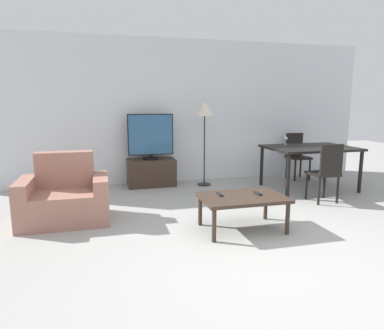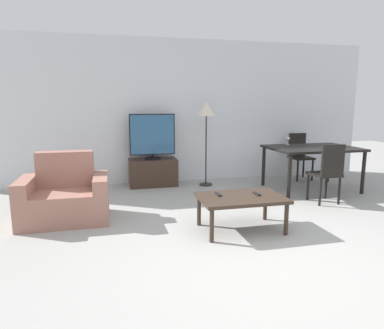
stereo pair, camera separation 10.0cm
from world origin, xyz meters
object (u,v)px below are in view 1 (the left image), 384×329
object	(u,v)px
dining_chair_near	(326,170)
dining_chair_far	(297,153)
floor_lamp	(205,113)
remote_primary	(220,194)
tv_stand	(151,172)
armchair	(65,198)
wine_glass_left	(286,139)
remote_secondary	(258,193)
coffee_table	(243,200)
dining_table	(310,151)
tv	(151,137)

from	to	relation	value
dining_chair_near	dining_chair_far	world-z (taller)	same
floor_lamp	remote_primary	xyz separation A→B (m)	(-0.47, -2.20, -0.91)
tv_stand	dining_chair_far	xyz separation A→B (m)	(2.94, -0.10, 0.26)
armchair	dining_chair_far	world-z (taller)	dining_chair_far
wine_glass_left	dining_chair_near	bearing A→B (deg)	-90.47
dining_chair_far	remote_secondary	world-z (taller)	dining_chair_far
armchair	floor_lamp	size ratio (longest dim) A/B	0.71
floor_lamp	remote_primary	world-z (taller)	floor_lamp
floor_lamp	dining_chair_near	bearing A→B (deg)	-47.25
tv_stand	dining_chair_far	world-z (taller)	dining_chair_far
coffee_table	floor_lamp	bearing A→B (deg)	84.67
tv_stand	dining_table	distance (m)	2.87
remote_secondary	floor_lamp	bearing A→B (deg)	89.84
coffee_table	floor_lamp	distance (m)	2.52
dining_chair_near	remote_primary	bearing A→B (deg)	-162.05
dining_chair_far	floor_lamp	size ratio (longest dim) A/B	0.59
dining_chair_near	floor_lamp	xyz separation A→B (m)	(-1.46, 1.58, 0.83)
armchair	tv_stand	size ratio (longest dim) A/B	1.26
coffee_table	dining_chair_near	distance (m)	1.83
coffee_table	dining_chair_far	distance (m)	3.27
armchair	dining_chair_far	bearing A→B (deg)	19.75
tv_stand	wine_glass_left	world-z (taller)	wine_glass_left
dining_table	wine_glass_left	distance (m)	0.51
dining_chair_near	remote_primary	world-z (taller)	dining_chair_near
armchair	dining_chair_near	world-z (taller)	dining_chair_near
tv	coffee_table	xyz separation A→B (m)	(0.74, -2.52, -0.54)
tv	dining_table	world-z (taller)	tv
dining_chair_near	floor_lamp	distance (m)	2.30
tv	wine_glass_left	xyz separation A→B (m)	(2.43, -0.53, -0.05)
dining_table	remote_primary	world-z (taller)	dining_table
tv_stand	tv	size ratio (longest dim) A/B	1.05
armchair	dining_table	world-z (taller)	armchair
armchair	dining_chair_far	distance (m)	4.56
armchair	floor_lamp	xyz separation A→B (m)	(2.31, 1.44, 1.04)
dining_table	remote_primary	distance (m)	2.65
dining_table	dining_chair_far	world-z (taller)	dining_chair_far
tv	remote_secondary	size ratio (longest dim) A/B	5.50
floor_lamp	wine_glass_left	xyz separation A→B (m)	(1.47, -0.33, -0.48)
armchair	tv	xyz separation A→B (m)	(1.35, 1.64, 0.61)
coffee_table	remote_primary	size ratio (longest dim) A/B	6.72
wine_glass_left	dining_chair_far	bearing A→B (deg)	40.45
tv	dining_table	distance (m)	2.85
armchair	wine_glass_left	distance (m)	3.98
tv_stand	remote_secondary	world-z (taller)	tv_stand
dining_table	remote_primary	xyz separation A→B (m)	(-2.19, -1.46, -0.26)
armchair	remote_primary	world-z (taller)	armchair
floor_lamp	remote_primary	size ratio (longest dim) A/B	10.29
tv_stand	remote_primary	world-z (taller)	tv_stand
remote_primary	coffee_table	bearing A→B (deg)	-23.96
armchair	remote_primary	xyz separation A→B (m)	(1.84, -0.76, 0.13)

